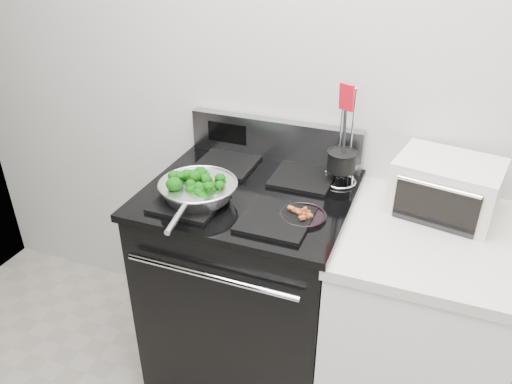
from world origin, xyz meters
The scene contains 8 objects.
back_wall centered at (0.00, 1.75, 1.35)m, with size 4.00×0.02×2.70m, color beige.
gas_range centered at (-0.30, 1.41, 0.49)m, with size 0.79×0.69×1.13m.
counter centered at (0.39, 1.41, 0.46)m, with size 0.62×0.68×0.92m.
skillet centered at (-0.45, 1.27, 1.00)m, with size 0.30×0.47×0.06m.
broccoli_pile centered at (-0.45, 1.27, 1.02)m, with size 0.23×0.23×0.08m, color black, non-canonical shape.
bacon_plate centered at (-0.05, 1.30, 0.97)m, with size 0.17×0.17×0.04m.
utensil_holder centered at (0.02, 1.60, 1.02)m, with size 0.13×0.13×0.41m.
toaster_oven centered at (0.41, 1.58, 1.02)m, with size 0.40×0.33×0.20m.
Camera 1 is at (0.33, -0.15, 1.90)m, focal length 35.00 mm.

